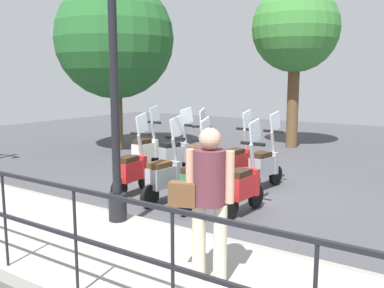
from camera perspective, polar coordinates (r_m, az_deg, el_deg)
ground_plane at (r=8.28m, az=2.11°, el=-6.65°), size 28.00×28.00×0.00m
promenade_walkway at (r=5.95m, az=-14.57°, el=-12.53°), size 2.20×20.00×0.15m
fence_railing at (r=5.11m, az=-23.81°, el=-6.99°), size 0.04×16.03×1.07m
lamp_post_near at (r=6.11m, az=-10.35°, el=8.41°), size 0.26×0.90×4.56m
pedestrian_with_bag at (r=4.27m, az=2.09°, el=-6.64°), size 0.45×0.62×1.59m
tree_large at (r=13.29m, az=-10.28°, el=13.56°), size 3.54×3.54×5.11m
tree_distant at (r=13.91m, az=13.63°, el=14.60°), size 2.67×2.67×5.03m
scooter_near_0 at (r=7.04m, az=6.89°, el=-5.46°), size 1.23×0.44×1.54m
scooter_near_1 at (r=7.26m, az=0.65°, el=-4.95°), size 1.23×0.44×1.54m
scooter_near_2 at (r=7.63m, az=-3.61°, el=-4.27°), size 1.23×0.44×1.54m
scooter_near_3 at (r=8.19m, az=-7.96°, el=-3.42°), size 1.23×0.44×1.54m
scooter_far_0 at (r=8.67m, az=9.70°, el=-2.77°), size 1.23×0.45×1.54m
scooter_far_1 at (r=8.96m, az=6.18°, el=-2.31°), size 1.23×0.44×1.54m
scooter_far_2 at (r=9.31m, az=0.77°, el=-1.84°), size 1.21×0.53×1.54m
scooter_far_3 at (r=9.76m, az=-2.22°, el=-1.34°), size 1.21×0.53×1.54m
scooter_far_4 at (r=10.32m, az=-6.11°, el=-0.82°), size 1.23×0.44×1.54m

